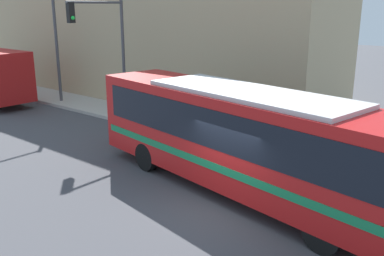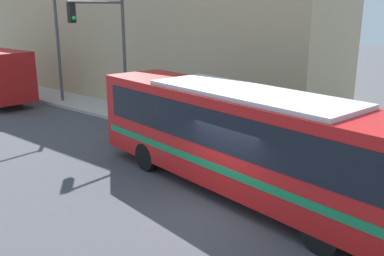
{
  "view_description": "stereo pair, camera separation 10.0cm",
  "coord_description": "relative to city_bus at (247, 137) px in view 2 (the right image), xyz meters",
  "views": [
    {
      "loc": [
        -9.57,
        -6.5,
        5.74
      ],
      "look_at": [
        2.13,
        3.05,
        1.45
      ],
      "focal_mm": 40.0,
      "sensor_mm": 36.0,
      "label": 1
    },
    {
      "loc": [
        -9.5,
        -6.58,
        5.74
      ],
      "look_at": [
        2.13,
        3.05,
        1.45
      ],
      "focal_mm": 40.0,
      "sensor_mm": 36.0,
      "label": 2
    }
  ],
  "objects": [
    {
      "name": "sidewalk",
      "position": [
        4.71,
        19.95,
        -1.86
      ],
      "size": [
        2.68,
        70.0,
        0.17
      ],
      "color": "#B7B2A8",
      "rests_on": "ground_plane"
    },
    {
      "name": "parking_meter",
      "position": [
        3.97,
        9.3,
        -0.9
      ],
      "size": [
        0.14,
        0.14,
        1.28
      ],
      "color": "#47474C",
      "rests_on": "sidewalk"
    },
    {
      "name": "building_facade",
      "position": [
        9.05,
        16.21,
        2.87
      ],
      "size": [
        6.0,
        30.51,
        9.62
      ],
      "color": "tan",
      "rests_on": "ground_plane"
    },
    {
      "name": "city_bus",
      "position": [
        0.0,
        0.0,
        0.0
      ],
      "size": [
        4.46,
        12.64,
        3.36
      ],
      "rotation": [
        0.0,
        0.0,
        -0.17
      ],
      "color": "red",
      "rests_on": "ground_plane"
    },
    {
      "name": "traffic_light_pole",
      "position": [
        3.07,
        10.06,
        2.25
      ],
      "size": [
        3.28,
        0.35,
        5.92
      ],
      "color": "#47474C",
      "rests_on": "sidewalk"
    },
    {
      "name": "pedestrian_near_corner",
      "position": [
        5.05,
        7.82,
        -0.87
      ],
      "size": [
        0.34,
        0.34,
        1.77
      ],
      "color": "#47382D",
      "rests_on": "sidewalk"
    },
    {
      "name": "ground_plane",
      "position": [
        -1.13,
        -0.05,
        -1.94
      ],
      "size": [
        120.0,
        120.0,
        0.0
      ],
      "primitive_type": "plane",
      "color": "#47474C"
    },
    {
      "name": "street_lamp",
      "position": [
        3.83,
        16.04,
        2.77
      ],
      "size": [
        2.93,
        0.28,
        7.63
      ],
      "color": "#47474C",
      "rests_on": "sidewalk"
    },
    {
      "name": "fire_hydrant",
      "position": [
        3.97,
        4.56,
        -1.39
      ],
      "size": [
        0.25,
        0.33,
        0.77
      ],
      "color": "gold",
      "rests_on": "sidewalk"
    }
  ]
}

